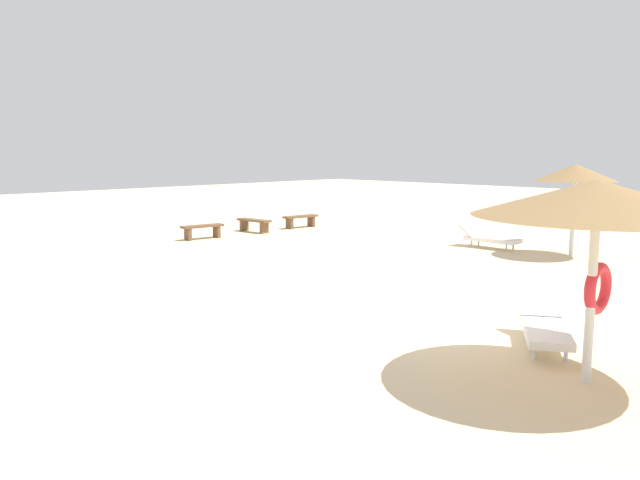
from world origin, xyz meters
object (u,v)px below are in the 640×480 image
parasol_0 (576,173)px  bench_1 (254,223)px  parasol_1 (597,200)px  lounger_0 (488,238)px  bench_0 (301,219)px  lounger_1 (545,325)px  bench_2 (202,229)px

parasol_0 → bench_1: size_ratio=1.74×
parasol_0 → parasol_1: size_ratio=0.85×
parasol_0 → lounger_0: bearing=97.0°
parasol_1 → bench_0: parasol_1 is taller
lounger_1 → bench_0: lounger_1 is taller
lounger_1 → bench_1: size_ratio=1.27×
lounger_1 → lounger_0: bearing=34.5°
parasol_0 → bench_2: size_ratio=1.72×
parasol_1 → lounger_0: size_ratio=1.65×
lounger_0 → bench_0: bearing=94.2°
lounger_0 → bench_0: lounger_0 is taller
lounger_1 → bench_0: 15.64m
bench_0 → bench_1: (-2.16, 0.26, 0.00)m
bench_2 → lounger_1: bearing=-102.9°
parasol_1 → lounger_0: (9.40, 6.79, -2.09)m
lounger_1 → bench_2: lounger_1 is taller
parasol_0 → lounger_1: bearing=-159.6°
parasol_1 → lounger_0: 11.78m
bench_0 → bench_2: same height
parasol_0 → parasol_1: (-9.71, -4.29, 0.02)m
parasol_0 → bench_0: (-0.89, 10.43, -2.05)m
parasol_0 → bench_0: size_ratio=1.73×
parasol_1 → bench_1: (6.66, 14.98, -2.06)m
lounger_1 → bench_1: 14.94m
lounger_0 → parasol_1: bearing=-144.2°
lounger_1 → bench_0: size_ratio=1.26×
parasol_0 → parasol_1: parasol_1 is taller
lounger_0 → bench_1: size_ratio=1.25×
lounger_1 → bench_2: (3.14, 13.74, 0.02)m
bench_1 → bench_2: same height
bench_0 → lounger_1: bearing=-119.5°
parasol_1 → lounger_1: bearing=44.5°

